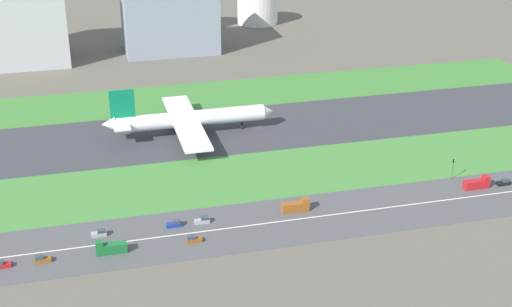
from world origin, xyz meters
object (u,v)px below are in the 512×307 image
Objects in this scene: car_6 at (2,265)px; airliner at (187,119)px; truck_1 at (296,206)px; car_5 at (100,233)px; truck_0 at (110,248)px; car_1 at (203,220)px; traffic_light at (453,168)px; truck_2 at (477,184)px; car_2 at (42,259)px; hangar_building at (170,16)px; terminal_building at (18,11)px; car_3 at (193,239)px; fuel_tank_west at (161,16)px; fuel_tank_east at (257,8)px; fuel_tank_centre at (203,15)px; car_4 at (504,182)px; car_0 at (175,224)px.

airliner is at bearing -128.83° from car_6.
truck_1 is 1.91× the size of car_5.
truck_0 is 1.00× the size of truck_1.
traffic_light is (84.93, 7.99, 3.37)m from car_1.
truck_2 is (82.60, -68.00, -4.56)m from airliner.
car_1 is at bearing -95.86° from airliner.
traffic_light is at bearing -172.15° from car_2.
truck_0 and truck_2 have the same top height.
hangar_building reaches higher than truck_2.
terminal_building reaches higher than car_1.
fuel_tank_west is (23.80, 237.00, 6.97)m from car_3.
car_1 is at bearing 180.00° from truck_1.
car_6 and car_1 have the same top height.
fuel_tank_centre is at bearing 180.00° from fuel_tank_east.
car_4 and car_5 have the same top height.
airliner is 3.15× the size of fuel_tank_centre.
truck_0 reaches higher than car_1.
terminal_building is 1.07× the size of hangar_building.
car_4 is 0.61× the size of traffic_light.
fuel_tank_west is (74.34, 45.00, -17.27)m from terminal_building.
truck_2 reaches higher than car_5.
car_3 is 0.09× the size of terminal_building.
car_1 is 29.79m from car_5.
hangar_building is (63.63, 192.00, 17.09)m from car_2.
car_3 is at bearing -101.48° from fuel_tank_centre.
truck_0 is at bearing -170.90° from traffic_light.
car_6 is 0.21× the size of fuel_tank_centre.
car_4 is 0.25× the size of fuel_tank_west.
car_4 is (92.39, -68.00, -5.31)m from airliner.
fuel_tank_east reaches higher than truck_1.
car_1 is 0.25× the size of fuel_tank_west.
car_5 is at bearing 180.00° from car_0.
fuel_tank_west is at bearing 106.71° from traffic_light.
truck_2 is at bearing -176.07° from car_6.
car_6 and car_3 have the same top height.
truck_2 is (145.38, 10.00, 0.75)m from car_6.
terminal_building is (-46.84, 182.00, 24.24)m from car_0.
car_3 is at bearing -180.00° from truck_0.
fuel_tank_centre is at bearing 60.51° from hangar_building.
airliner is 14.77× the size of car_5.
traffic_light is 0.14× the size of terminal_building.
fuel_tank_west reaches higher than truck_2.
hangar_building reaches higher than car_3.
fuel_tank_east is (69.21, 159.00, 2.49)m from airliner.
truck_2 is (135.13, 10.00, 0.75)m from car_2.
car_3 is 0.25× the size of fuel_tank_west.
truck_0 is at bearing -159.97° from car_1.
traffic_light is at bearing -68.99° from hangar_building.
car_5 is at bearing -76.70° from truck_0.
fuel_tank_east is (58.10, 45.00, -9.30)m from hangar_building.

